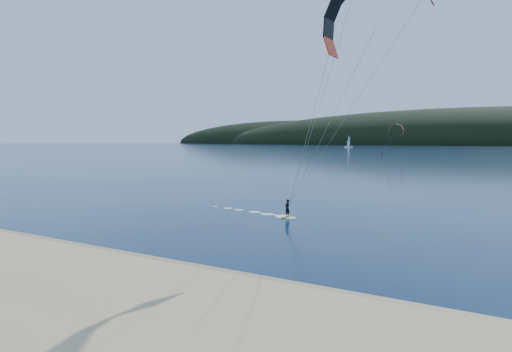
% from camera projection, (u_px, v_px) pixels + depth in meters
% --- Properties ---
extents(ground, '(1800.00, 1800.00, 0.00)m').
position_uv_depth(ground, '(86.00, 286.00, 22.38)').
color(ground, '#071433').
rests_on(ground, ground).
extents(wet_sand, '(220.00, 2.50, 0.10)m').
position_uv_depth(wet_sand, '(150.00, 264.00, 26.24)').
color(wet_sand, '#8C7A51').
rests_on(wet_sand, ground).
extents(headland, '(1200.00, 310.00, 140.00)m').
position_uv_depth(headland, '(507.00, 145.00, 661.30)').
color(headland, black).
rests_on(headland, ground).
extents(kitesurfer_near, '(24.52, 8.16, 19.30)m').
position_uv_depth(kitesurfer_near, '(371.00, 34.00, 31.97)').
color(kitesurfer_near, yellow).
rests_on(kitesurfer_near, ground).
extents(kitesurfer_far, '(11.42, 5.98, 14.18)m').
position_uv_depth(kitesurfer_far, '(396.00, 132.00, 203.06)').
color(kitesurfer_far, yellow).
rests_on(kitesurfer_far, ground).
extents(sailboat, '(8.66, 5.38, 12.05)m').
position_uv_depth(sailboat, '(348.00, 147.00, 432.10)').
color(sailboat, white).
rests_on(sailboat, ground).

